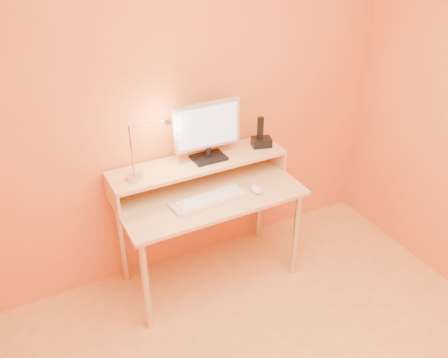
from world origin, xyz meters
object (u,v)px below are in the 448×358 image
keyboard (210,199)px  phone_dock (262,142)px  remote_control (176,209)px  monitor_panel (207,125)px  mouse (256,189)px  lamp_base (135,178)px

keyboard → phone_dock: bearing=21.5°
keyboard → remote_control: (-0.23, 0.01, -0.00)m
remote_control → phone_dock: bearing=13.4°
monitor_panel → phone_dock: 0.46m
phone_dock → mouse: size_ratio=1.15×
keyboard → remote_control: 0.23m
monitor_panel → remote_control: monitor_panel is taller
mouse → keyboard: bearing=-179.0°
phone_dock → mouse: bearing=-110.2°
keyboard → monitor_panel: bearing=63.1°
lamp_base → phone_dock: phone_dock is taller
monitor_panel → lamp_base: bearing=-174.9°
phone_dock → mouse: 0.39m
monitor_panel → keyboard: 0.48m
phone_dock → keyboard: (-0.52, -0.24, -0.18)m
mouse → remote_control: (-0.55, 0.04, -0.01)m
monitor_panel → mouse: bearing=-54.1°
lamp_base → phone_dock: (0.93, 0.03, 0.02)m
phone_dock → remote_control: (-0.75, -0.24, -0.18)m
keyboard → remote_control: bearing=175.1°
monitor_panel → lamp_base: (-0.52, -0.04, -0.23)m
monitor_panel → keyboard: size_ratio=0.99×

